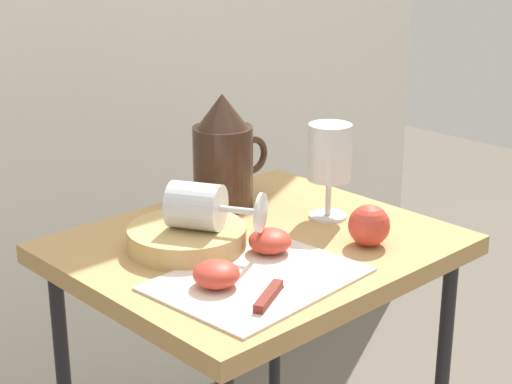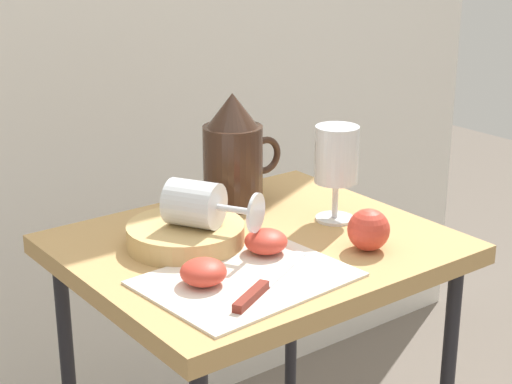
% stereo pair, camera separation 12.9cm
% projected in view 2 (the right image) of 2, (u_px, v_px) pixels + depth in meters
% --- Properties ---
extents(table, '(0.57, 0.48, 0.71)m').
position_uv_depth(table, '(256.00, 282.00, 1.34)').
color(table, tan).
rests_on(table, ground_plane).
extents(linen_napkin, '(0.29, 0.23, 0.00)m').
position_uv_depth(linen_napkin, '(247.00, 279.00, 1.18)').
color(linen_napkin, silver).
rests_on(linen_napkin, table).
extents(basket_tray, '(0.18, 0.18, 0.03)m').
position_uv_depth(basket_tray, '(186.00, 235.00, 1.29)').
color(basket_tray, tan).
rests_on(basket_tray, table).
extents(pitcher, '(0.16, 0.10, 0.20)m').
position_uv_depth(pitcher, '(234.00, 161.00, 1.45)').
color(pitcher, '#382319').
rests_on(pitcher, table).
extents(wine_glass_upright, '(0.07, 0.07, 0.16)m').
position_uv_depth(wine_glass_upright, '(336.00, 160.00, 1.37)').
color(wine_glass_upright, silver).
rests_on(wine_glass_upright, table).
extents(wine_glass_tipped_near, '(0.13, 0.16, 0.07)m').
position_uv_depth(wine_glass_tipped_near, '(197.00, 204.00, 1.27)').
color(wine_glass_tipped_near, silver).
rests_on(wine_glass_tipped_near, basket_tray).
extents(apple_half_left, '(0.06, 0.06, 0.04)m').
position_uv_depth(apple_half_left, '(203.00, 272.00, 1.15)').
color(apple_half_left, '#CC3D2D').
rests_on(apple_half_left, linen_napkin).
extents(apple_half_right, '(0.06, 0.06, 0.04)m').
position_uv_depth(apple_half_right, '(266.00, 241.00, 1.25)').
color(apple_half_right, '#CC3D2D').
rests_on(apple_half_right, linen_napkin).
extents(apple_whole, '(0.06, 0.06, 0.06)m').
position_uv_depth(apple_whole, '(369.00, 230.00, 1.27)').
color(apple_whole, '#CC3D2D').
rests_on(apple_whole, table).
extents(knife, '(0.20, 0.11, 0.01)m').
position_uv_depth(knife, '(262.00, 287.00, 1.14)').
color(knife, silver).
rests_on(knife, linen_napkin).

